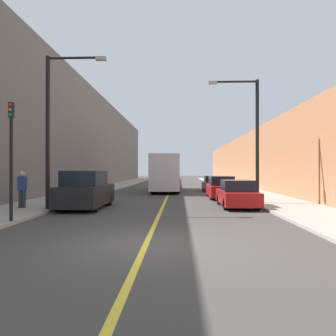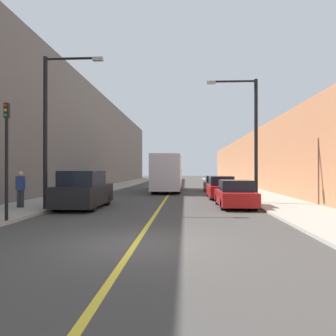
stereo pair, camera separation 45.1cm
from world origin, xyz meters
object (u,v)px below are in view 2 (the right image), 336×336
at_px(car_right_near, 235,195).
at_px(street_lamp_right, 251,131).
at_px(parked_suv_left, 83,191).
at_px(pedestrian, 20,189).
at_px(street_lamp_left, 51,121).
at_px(traffic_light, 7,157).
at_px(car_right_mid, 221,188).
at_px(bus, 168,172).
at_px(car_right_far, 215,184).

xyz_separation_m(car_right_near, street_lamp_right, (1.12, 1.41, 3.56)).
distance_m(parked_suv_left, pedestrian, 3.06).
distance_m(street_lamp_left, traffic_light, 4.04).
height_order(car_right_near, car_right_mid, car_right_mid).
xyz_separation_m(traffic_light, pedestrian, (-1.61, 4.13, -1.43)).
xyz_separation_m(bus, car_right_far, (4.34, -0.16, -1.10)).
xyz_separation_m(bus, street_lamp_left, (-4.82, -15.20, 2.59)).
height_order(car_right_near, street_lamp_right, street_lamp_right).
xyz_separation_m(street_lamp_right, traffic_light, (-10.39, -7.15, -1.73)).
distance_m(car_right_near, traffic_light, 11.06).
xyz_separation_m(car_right_far, street_lamp_right, (1.05, -11.46, 3.56)).
height_order(car_right_near, pedestrian, pedestrian).
bearing_deg(car_right_far, street_lamp_left, -121.36).
relative_size(street_lamp_left, street_lamp_right, 1.04).
bearing_deg(parked_suv_left, bus, 75.32).
relative_size(car_right_far, pedestrian, 2.38).
bearing_deg(car_right_mid, bus, 118.43).
distance_m(bus, car_right_near, 13.76).
xyz_separation_m(street_lamp_left, traffic_light, (-0.18, -3.58, -1.86)).
bearing_deg(traffic_light, car_right_mid, 50.91).
xyz_separation_m(parked_suv_left, street_lamp_left, (-1.18, -1.30, 3.45)).
relative_size(parked_suv_left, street_lamp_right, 0.67).
bearing_deg(street_lamp_left, traffic_light, -92.82).
distance_m(bus, car_right_mid, 8.68).
bearing_deg(street_lamp_left, car_right_mid, 40.49).
bearing_deg(car_right_mid, street_lamp_right, -72.31).
relative_size(car_right_mid, traffic_light, 1.07).
distance_m(parked_suv_left, street_lamp_right, 9.89).
height_order(car_right_near, car_right_far, car_right_near).
bearing_deg(car_right_mid, car_right_near, -88.22).
xyz_separation_m(bus, car_right_mid, (4.10, -7.58, -1.06)).
relative_size(parked_suv_left, car_right_far, 1.10).
bearing_deg(car_right_near, street_lamp_left, -166.61).
bearing_deg(bus, parked_suv_left, -104.68).
relative_size(street_lamp_left, pedestrian, 4.06).
bearing_deg(car_right_far, parked_suv_left, -120.17).
bearing_deg(car_right_far, street_lamp_right, -84.76).
distance_m(street_lamp_left, street_lamp_right, 10.82).
xyz_separation_m(car_right_mid, traffic_light, (-9.10, -11.20, 1.79)).
bearing_deg(pedestrian, traffic_light, -68.77).
distance_m(car_right_mid, car_right_far, 7.42).
xyz_separation_m(car_right_mid, car_right_far, (0.24, 7.42, -0.05)).
bearing_deg(parked_suv_left, car_right_far, 59.83).
relative_size(car_right_mid, street_lamp_left, 0.64).
relative_size(car_right_near, car_right_far, 0.99).
relative_size(car_right_mid, pedestrian, 2.58).
relative_size(bus, parked_suv_left, 2.23).
bearing_deg(traffic_light, street_lamp_right, 34.55).
xyz_separation_m(parked_suv_left, car_right_mid, (7.74, 6.31, -0.20)).
bearing_deg(street_lamp_right, street_lamp_left, -160.73).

